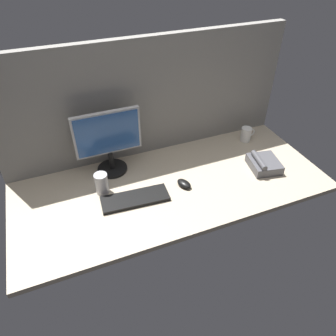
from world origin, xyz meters
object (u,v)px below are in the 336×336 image
object	(u,v)px
monitor	(108,140)
desk_phone	(264,164)
keyboard	(135,199)
mouse	(184,184)
mug_steel	(102,183)
mug_ceramic_white	(246,134)

from	to	relation	value
monitor	desk_phone	xyz separation A→B (cm)	(86.90, -33.62, -18.35)
keyboard	mouse	bearing A→B (deg)	5.57
keyboard	monitor	bearing A→B (deg)	103.34
desk_phone	mouse	bearing A→B (deg)	176.82
keyboard	mouse	distance (cm)	29.69
monitor	mug_steel	xyz separation A→B (cm)	(-10.02, -18.06, -15.32)
mug_ceramic_white	mug_steel	bearing A→B (deg)	-171.72
monitor	mug_ceramic_white	bearing A→B (deg)	-1.80
monitor	desk_phone	world-z (taller)	monitor
monitor	mug_steel	bearing A→B (deg)	-119.02
mouse	mug_ceramic_white	size ratio (longest dim) A/B	0.92
mug_ceramic_white	desk_phone	distance (cm)	31.51
keyboard	mug_steel	size ratio (longest dim) A/B	2.98
mouse	desk_phone	distance (cm)	52.42
mug_ceramic_white	mug_steel	distance (cm)	105.02
monitor	mug_ceramic_white	xyz separation A→B (cm)	(93.90, -2.95, -16.58)
mouse	keyboard	bearing A→B (deg)	160.42
mug_steel	desk_phone	distance (cm)	98.21
monitor	mug_steel	distance (cm)	25.72
monitor	mouse	size ratio (longest dim) A/B	4.10
mug_ceramic_white	monitor	bearing A→B (deg)	178.20
keyboard	mug_ceramic_white	distance (cm)	93.48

